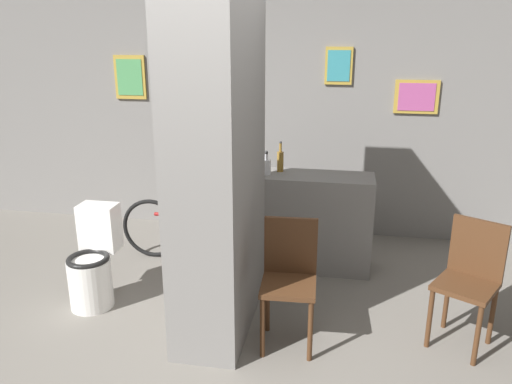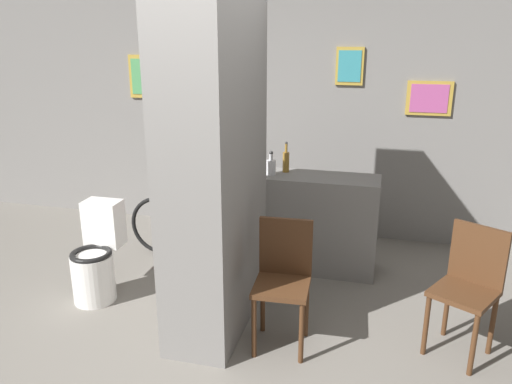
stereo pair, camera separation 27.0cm
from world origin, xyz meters
name	(u,v)px [view 2 (the right image)]	position (x,y,z in m)	size (l,w,h in m)	color
ground_plane	(202,365)	(0.00, 0.00, 0.00)	(14.00, 14.00, 0.00)	slate
wall_back	(282,116)	(0.00, 2.63, 1.30)	(8.00, 0.09, 2.60)	gray
pillar_center	(215,160)	(-0.08, 0.59, 1.30)	(0.51, 1.18, 2.60)	gray
counter_shelf	(312,223)	(0.50, 1.69, 0.46)	(1.20, 0.44, 0.92)	gray
toilet	(97,259)	(-1.19, 0.68, 0.35)	(0.35, 0.51, 0.81)	white
chair_near_pillar	(283,277)	(0.47, 0.43, 0.52)	(0.40, 0.40, 0.92)	#4C2D19
chair_by_doorway	(469,284)	(1.73, 0.64, 0.52)	(0.52, 0.52, 0.92)	#4C2D19
bicycle	(207,229)	(-0.54, 1.61, 0.32)	(1.63, 0.42, 0.66)	black
bottle_tall	(286,161)	(0.22, 1.77, 1.03)	(0.06, 0.06, 0.29)	olive
bottle_short	(271,166)	(0.10, 1.64, 1.00)	(0.09, 0.09, 0.22)	silver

